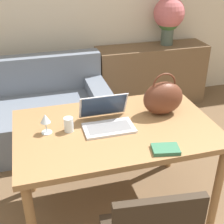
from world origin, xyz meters
name	(u,v)px	position (x,y,z in m)	size (l,w,h in m)	color
dining_table	(116,137)	(0.02, 0.84, 0.67)	(1.39, 0.88, 0.76)	olive
couch	(16,117)	(-0.71, 2.07, 0.28)	(1.96, 0.95, 0.82)	slate
sideboard	(151,75)	(0.99, 2.54, 0.38)	(1.39, 0.40, 0.77)	brown
laptop	(106,117)	(-0.03, 0.89, 0.82)	(0.35, 0.30, 0.20)	silver
drinking_glass	(69,125)	(-0.30, 0.87, 0.81)	(0.06, 0.06, 0.10)	silver
wine_glass	(45,120)	(-0.45, 0.89, 0.86)	(0.07, 0.07, 0.14)	silver
handbag	(163,98)	(0.41, 0.93, 0.89)	(0.30, 0.18, 0.32)	#592D1E
flower_vase	(169,16)	(1.19, 2.57, 1.11)	(0.37, 0.37, 0.57)	#47564C
book	(166,149)	(0.24, 0.48, 0.77)	(0.19, 0.15, 0.02)	#336B4C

